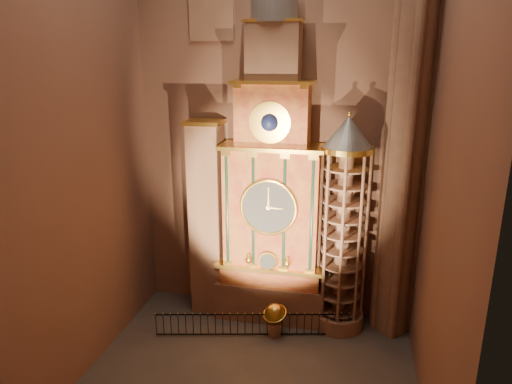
% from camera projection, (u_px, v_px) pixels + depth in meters
% --- Properties ---
extents(floor, '(14.00, 14.00, 0.00)m').
position_uv_depth(floor, '(250.00, 375.00, 19.61)').
color(floor, '#383330').
rests_on(floor, ground).
extents(wall_back, '(22.00, 0.00, 22.00)m').
position_uv_depth(wall_back, '(277.00, 103.00, 22.15)').
color(wall_back, '#865B48').
rests_on(wall_back, floor).
extents(wall_left, '(0.00, 22.00, 22.00)m').
position_uv_depth(wall_left, '(76.00, 113.00, 17.95)').
color(wall_left, '#865B48').
rests_on(wall_left, floor).
extents(wall_right, '(0.00, 22.00, 22.00)m').
position_uv_depth(wall_right, '(455.00, 123.00, 15.10)').
color(wall_right, '#865B48').
rests_on(wall_right, floor).
extents(astronomical_clock, '(5.60, 2.41, 16.70)m').
position_uv_depth(astronomical_clock, '(272.00, 194.00, 22.39)').
color(astronomical_clock, '#8C634C').
rests_on(astronomical_clock, floor).
extents(portrait_tower, '(1.80, 1.60, 10.20)m').
position_uv_depth(portrait_tower, '(207.00, 218.00, 23.53)').
color(portrait_tower, '#8C634C').
rests_on(portrait_tower, floor).
extents(stair_turret, '(2.50, 2.50, 10.80)m').
position_uv_depth(stair_turret, '(343.00, 228.00, 21.82)').
color(stair_turret, '#8C634C').
rests_on(stair_turret, floor).
extents(gothic_pier, '(2.04, 2.04, 22.00)m').
position_uv_depth(gothic_pier, '(410.00, 108.00, 19.97)').
color(gothic_pier, '#8C634C').
rests_on(gothic_pier, floor).
extents(celestial_globe, '(1.52, 1.49, 1.70)m').
position_uv_depth(celestial_globe, '(275.00, 317.00, 22.13)').
color(celestial_globe, '#8C634C').
rests_on(celestial_globe, floor).
extents(iron_railing, '(9.17, 2.07, 1.15)m').
position_uv_depth(iron_railing, '(252.00, 325.00, 22.18)').
color(iron_railing, black).
rests_on(iron_railing, floor).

